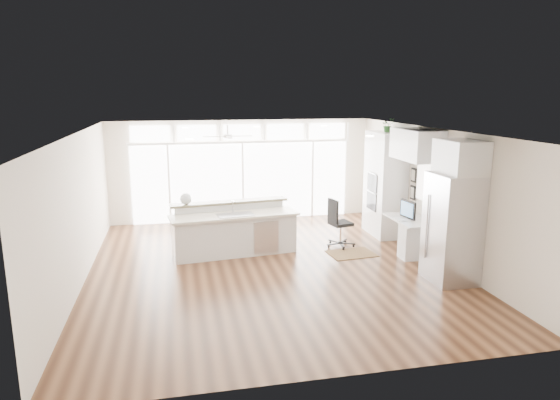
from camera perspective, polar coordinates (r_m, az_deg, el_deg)
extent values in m
cube|color=#3E2213|center=(10.02, -1.09, -7.79)|extent=(7.00, 8.00, 0.02)
cube|color=white|center=(9.44, -1.16, 7.85)|extent=(7.00, 8.00, 0.02)
cube|color=beige|center=(13.52, -4.34, 3.40)|extent=(7.00, 0.04, 2.70)
cube|color=beige|center=(5.91, 6.31, -8.36)|extent=(7.00, 0.04, 2.70)
cube|color=beige|center=(9.63, -22.03, -1.09)|extent=(0.04, 8.00, 2.70)
cube|color=beige|center=(10.84, 17.35, 0.66)|extent=(0.04, 8.00, 2.70)
cube|color=white|center=(13.51, -4.29, 2.10)|extent=(5.80, 0.06, 2.08)
cube|color=white|center=(13.35, -4.38, 7.73)|extent=(5.90, 0.06, 0.40)
cube|color=white|center=(11.05, 16.48, 1.98)|extent=(0.04, 0.85, 0.85)
cube|color=white|center=(12.15, -6.01, 7.73)|extent=(1.16, 1.16, 0.32)
cube|color=white|center=(9.64, -1.39, 7.82)|extent=(3.40, 3.00, 0.02)
cube|color=silver|center=(12.30, 11.91, 1.80)|extent=(0.64, 1.20, 2.50)
cube|color=silver|center=(11.16, 14.62, -3.99)|extent=(0.72, 1.30, 0.76)
cube|color=silver|center=(10.80, 15.38, 6.11)|extent=(0.64, 1.30, 0.64)
cube|color=#B9B9BE|center=(9.60, 19.09, -3.07)|extent=(0.76, 0.90, 2.00)
cube|color=silver|center=(9.38, 19.96, 4.64)|extent=(0.64, 0.90, 0.60)
cube|color=black|center=(11.61, 15.00, 1.80)|extent=(0.06, 0.22, 0.80)
cube|color=silver|center=(10.73, -5.23, -3.40)|extent=(2.81, 1.33, 1.08)
cube|color=#392412|center=(10.94, 8.18, -6.08)|extent=(1.04, 0.80, 0.01)
cube|color=black|center=(11.28, 6.96, -2.62)|extent=(0.67, 0.63, 1.09)
sphere|color=silver|center=(10.79, -10.71, 0.14)|extent=(0.26, 0.26, 0.25)
cube|color=black|center=(10.97, 14.42, -1.04)|extent=(0.16, 0.52, 0.43)
cube|color=silver|center=(10.95, 13.56, -2.13)|extent=(0.15, 0.35, 0.02)
imported|color=#2B5C27|center=(12.13, 12.20, 8.21)|extent=(0.34, 0.37, 0.25)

